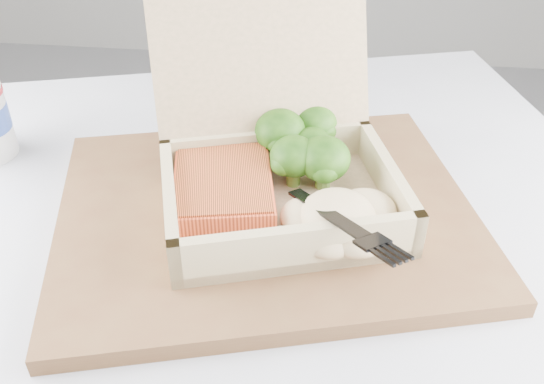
# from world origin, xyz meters

# --- Properties ---
(serving_tray) EXTENTS (0.44, 0.39, 0.02)m
(serving_tray) POSITION_xyz_m (0.05, -0.02, 0.73)
(serving_tray) COLOR brown
(serving_tray) RESTS_ON cafe_table
(takeout_container) EXTENTS (0.26, 0.27, 0.19)m
(takeout_container) POSITION_xyz_m (0.05, 0.01, 0.78)
(takeout_container) COLOR tan
(takeout_container) RESTS_ON serving_tray
(salmon_fillet) EXTENTS (0.11, 0.13, 0.02)m
(salmon_fillet) POSITION_xyz_m (0.01, -0.03, 0.76)
(salmon_fillet) COLOR #FF6531
(salmon_fillet) RESTS_ON takeout_container
(broccoli_pile) EXTENTS (0.11, 0.11, 0.04)m
(broccoli_pile) POSITION_xyz_m (0.08, 0.03, 0.77)
(broccoli_pile) COLOR #3B7219
(broccoli_pile) RESTS_ON takeout_container
(mashed_potatoes) EXTENTS (0.10, 0.09, 0.04)m
(mashed_potatoes) POSITION_xyz_m (0.11, -0.06, 0.76)
(mashed_potatoes) COLOR beige
(mashed_potatoes) RESTS_ON takeout_container
(plastic_fork) EXTENTS (0.10, 0.14, 0.03)m
(plastic_fork) POSITION_xyz_m (0.09, -0.06, 0.78)
(plastic_fork) COLOR black
(plastic_fork) RESTS_ON mashed_potatoes
(receipt) EXTENTS (0.09, 0.14, 0.00)m
(receipt) POSITION_xyz_m (0.04, 0.17, 0.72)
(receipt) COLOR silver
(receipt) RESTS_ON cafe_table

